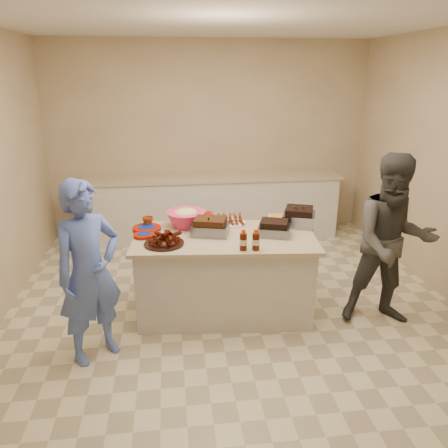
{
  "coord_description": "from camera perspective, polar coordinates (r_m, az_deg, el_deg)",
  "views": [
    {
      "loc": [
        -0.59,
        -3.74,
        2.26
      ],
      "look_at": [
        -0.1,
        0.13,
        0.91
      ],
      "focal_mm": 35.0,
      "sensor_mm": 36.0,
      "label": 1
    }
  ],
  "objects": [
    {
      "name": "basket_stack",
      "position": [
        4.44,
        -2.79,
        0.04
      ],
      "size": [
        0.23,
        0.18,
        0.1
      ],
      "primitive_type": "cube",
      "rotation": [
        0.0,
        0.0,
        0.14
      ],
      "color": "#970D00",
      "rests_on": "island"
    },
    {
      "name": "roasting_pan",
      "position": [
        4.47,
        9.7,
        -0.12
      ],
      "size": [
        0.4,
        0.4,
        0.12
      ],
      "primitive_type": "cube",
      "rotation": [
        0.0,
        0.0,
        -0.35
      ],
      "color": "gray",
      "rests_on": "island"
    },
    {
      "name": "plastic_cup",
      "position": [
        4.41,
        -9.88,
        -0.37
      ],
      "size": [
        0.12,
        0.11,
        0.11
      ],
      "primitive_type": "imported",
      "rotation": [
        0.0,
        0.0,
        -0.1
      ],
      "color": "#8F3A0F",
      "rests_on": "island"
    },
    {
      "name": "coleslaw_bowl",
      "position": [
        4.37,
        -4.95,
        -0.32
      ],
      "size": [
        0.42,
        0.42,
        0.27
      ],
      "primitive_type": null,
      "rotation": [
        0.0,
        0.0,
        -0.1
      ],
      "color": "#F93365",
      "rests_on": "island"
    },
    {
      "name": "rib_platter",
      "position": [
        3.94,
        -7.82,
        -2.66
      ],
      "size": [
        0.47,
        0.47,
        0.14
      ],
      "primitive_type": null,
      "rotation": [
        0.0,
        0.0,
        -0.39
      ],
      "color": "#390A02",
      "rests_on": "island"
    },
    {
      "name": "sausage_plate",
      "position": [
        4.45,
        0.88,
        0.08
      ],
      "size": [
        0.3,
        0.3,
        0.05
      ],
      "primitive_type": "cylinder",
      "rotation": [
        0.0,
        0.0,
        -0.0
      ],
      "color": "silver",
      "rests_on": "island"
    },
    {
      "name": "room",
      "position": [
        4.41,
        1.48,
        -11.67
      ],
      "size": [
        4.5,
        5.0,
        2.7
      ],
      "primitive_type": null,
      "color": "tan",
      "rests_on": "ground"
    },
    {
      "name": "island",
      "position": [
        4.46,
        0.08,
        -11.26
      ],
      "size": [
        1.78,
        1.05,
        0.81
      ],
      "primitive_type": null,
      "rotation": [
        0.0,
        0.0,
        -0.1
      ],
      "color": "beige",
      "rests_on": "ground"
    },
    {
      "name": "brisket_tray",
      "position": [
        4.16,
        6.52,
        -1.42
      ],
      "size": [
        0.36,
        0.33,
        0.09
      ],
      "primitive_type": "cube",
      "rotation": [
        0.0,
        0.0,
        -0.33
      ],
      "color": "black",
      "rests_on": "island"
    },
    {
      "name": "mustard_bottle",
      "position": [
        4.17,
        -2.95,
        -1.27
      ],
      "size": [
        0.04,
        0.04,
        0.11
      ],
      "primitive_type": "cylinder",
      "rotation": [
        0.0,
        0.0,
        -0.1
      ],
      "color": "yellow",
      "rests_on": "island"
    },
    {
      "name": "plate_stack_small",
      "position": [
        4.16,
        -10.38,
        -1.64
      ],
      "size": [
        0.22,
        0.22,
        0.03
      ],
      "primitive_type": "cylinder",
      "rotation": [
        0.0,
        0.0,
        -0.1
      ],
      "color": "#970D00",
      "rests_on": "island"
    },
    {
      "name": "sauce_bowl",
      "position": [
        4.33,
        -1.19,
        -0.47
      ],
      "size": [
        0.14,
        0.06,
        0.14
      ],
      "primitive_type": "imported",
      "rotation": [
        0.0,
        0.0,
        -0.1
      ],
      "color": "silver",
      "rests_on": "island"
    },
    {
      "name": "bbq_bottle_b",
      "position": [
        3.79,
        2.52,
        -3.41
      ],
      "size": [
        0.07,
        0.07,
        0.19
      ],
      "primitive_type": "cylinder",
      "rotation": [
        0.0,
        0.0,
        -0.1
      ],
      "color": "#3C1103",
      "rests_on": "island"
    },
    {
      "name": "guest_blue",
      "position": [
        4.01,
        -16.08,
        -16.0
      ],
      "size": [
        1.36,
        1.55,
        0.36
      ],
      "primitive_type": "imported",
      "rotation": [
        0.0,
        0.0,
        0.65
      ],
      "color": "#516DC5",
      "rests_on": "ground"
    },
    {
      "name": "plate_stack_large",
      "position": [
        4.32,
        -10.05,
        -0.81
      ],
      "size": [
        0.3,
        0.3,
        0.03
      ],
      "primitive_type": "cylinder",
      "rotation": [
        0.0,
        0.0,
        -0.1
      ],
      "color": "#970D00",
      "rests_on": "island"
    },
    {
      "name": "mac_cheese_dish",
      "position": [
        4.47,
        8.04,
        -0.03
      ],
      "size": [
        0.36,
        0.28,
        0.09
      ],
      "primitive_type": "cube",
      "rotation": [
        0.0,
        0.0,
        -0.13
      ],
      "color": "gold",
      "rests_on": "island"
    },
    {
      "name": "back_counter",
      "position": [
        6.24,
        -1.54,
        2.31
      ],
      "size": [
        3.6,
        0.64,
        0.9
      ],
      "primitive_type": null,
      "color": "beige",
      "rests_on": "ground"
    },
    {
      "name": "bbq_bottle_a",
      "position": [
        3.8,
        4.16,
        -3.38
      ],
      "size": [
        0.07,
        0.07,
        0.19
      ],
      "primitive_type": "cylinder",
      "rotation": [
        0.0,
        0.0,
        -0.1
      ],
      "color": "#3C1103",
      "rests_on": "island"
    },
    {
      "name": "pulled_pork_tray",
      "position": [
        4.15,
        -1.81,
        -1.34
      ],
      "size": [
        0.4,
        0.34,
        0.1
      ],
      "primitive_type": "cube",
      "rotation": [
        0.0,
        0.0,
        -0.27
      ],
      "color": "#47230F",
      "rests_on": "island"
    },
    {
      "name": "guest_gray",
      "position": [
        4.58,
        19.93,
        -11.67
      ],
      "size": [
        1.03,
        1.72,
        0.61
      ],
      "primitive_type": "imported",
      "rotation": [
        0.0,
        0.0,
        -0.16
      ],
      "color": "#464440",
      "rests_on": "ground"
    }
  ]
}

